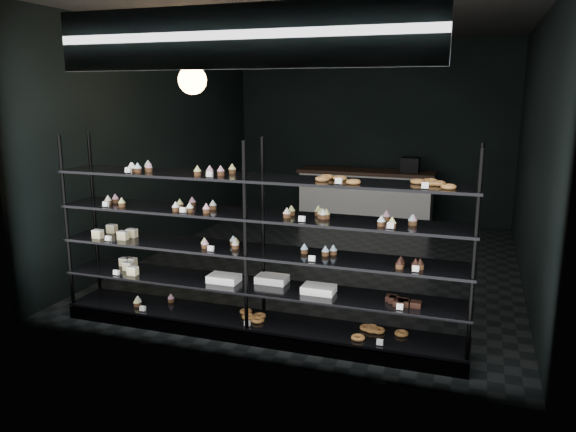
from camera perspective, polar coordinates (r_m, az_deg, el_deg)
The scene contains 5 objects.
room at distance 7.46m, azimuth 4.13°, elevation 6.92°, with size 5.01×6.01×3.20m.
display_shelf at distance 5.40m, azimuth -3.64°, elevation -5.80°, with size 4.00×0.50×1.91m.
signage at distance 4.67m, azimuth -5.36°, elevation 17.69°, with size 3.30×0.05×0.50m.
pendant_lamp at distance 6.49m, azimuth -9.69°, elevation 13.46°, with size 0.32×0.32×0.89m.
service_counter at distance 10.02m, azimuth 7.98°, elevation 1.93°, with size 2.37×0.65×1.23m.
Camera 1 is at (1.90, -7.18, 2.33)m, focal length 35.00 mm.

